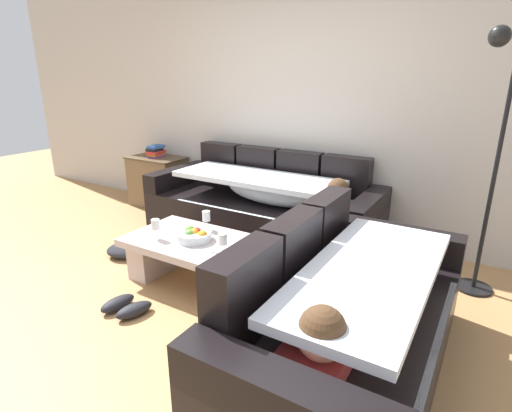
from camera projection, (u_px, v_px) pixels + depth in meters
ground_plane at (162, 314)px, 2.89m from camera, size 14.00×14.00×0.00m
back_wall at (298, 103)px, 4.21m from camera, size 9.00×0.10×2.70m
couch_along_wall at (265, 208)px, 4.15m from camera, size 2.40×0.92×0.88m
couch_near_window at (348, 322)px, 2.23m from camera, size 0.92×1.91×0.88m
coffee_table at (200, 256)px, 3.25m from camera, size 1.20×0.68×0.38m
fruit_bowl at (194, 235)px, 3.19m from camera, size 0.28×0.28×0.10m
wine_glass_near_left at (156, 225)px, 3.20m from camera, size 0.07×0.07×0.17m
wine_glass_near_right at (223, 240)px, 2.92m from camera, size 0.07×0.07×0.17m
wine_glass_far_back at (206, 217)px, 3.39m from camera, size 0.07×0.07×0.17m
open_magazine at (233, 250)px, 3.02m from camera, size 0.30×0.24×0.01m
side_cabinet at (158, 181)px, 5.19m from camera, size 0.72×0.44×0.64m
book_stack_on_cabinet at (156, 151)px, 5.07m from camera, size 0.18×0.24×0.15m
floor_lamp at (490, 152)px, 2.87m from camera, size 0.33×0.31×1.95m
pair_of_shoes at (126, 307)px, 2.90m from camera, size 0.34×0.29×0.09m
crumpled_garment at (129, 249)px, 3.81m from camera, size 0.51×0.51×0.12m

